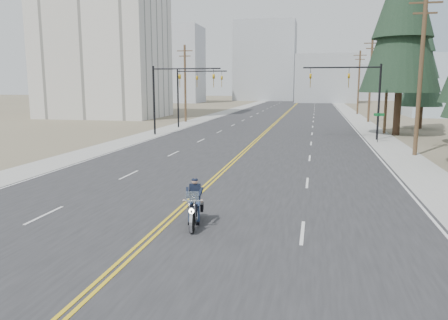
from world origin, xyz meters
The scene contains 22 objects.
ground_plane centered at (0.00, 0.00, 0.00)m, with size 400.00×400.00×0.00m, color #776D56.
road centered at (0.00, 70.00, 0.01)m, with size 20.00×200.00×0.01m, color #303033.
sidewalk_left centered at (-11.50, 70.00, 0.01)m, with size 3.00×200.00×0.01m, color #A5A5A0.
sidewalk_right centered at (11.50, 70.00, 0.01)m, with size 3.00×200.00×0.01m, color #A5A5A0.
traffic_mast_left centered at (-8.98, 32.00, 4.94)m, with size 7.10×0.26×7.00m.
traffic_mast_right centered at (8.98, 32.00, 4.94)m, with size 7.10×0.26×7.00m.
traffic_mast_far centered at (-9.31, 40.00, 4.87)m, with size 6.10×0.26×7.00m.
street_sign centered at (10.80, 30.00, 1.80)m, with size 0.90×0.06×2.62m.
utility_pole_b centered at (12.50, 23.00, 5.98)m, with size 2.20×0.30×11.50m.
utility_pole_c centered at (12.50, 38.00, 5.73)m, with size 2.20×0.30×11.00m.
utility_pole_d centered at (12.50, 53.00, 5.98)m, with size 2.20×0.30×11.50m.
utility_pole_e centered at (12.50, 70.00, 5.73)m, with size 2.20×0.30×11.00m.
utility_pole_left centered at (-12.50, 48.00, 5.48)m, with size 2.20×0.30×10.50m.
apartment_block centered at (-28.00, 55.00, 15.00)m, with size 18.00×14.00×30.00m, color silver.
haze_bldg_a centered at (-35.00, 115.00, 11.00)m, with size 14.00×12.00×22.00m, color #B7BCC6.
haze_bldg_b centered at (8.00, 125.00, 7.00)m, with size 18.00×14.00×14.00m, color #ADB2B7.
haze_bldg_d centered at (-12.00, 140.00, 13.00)m, with size 20.00×15.00×26.00m, color #ADB2B7.
haze_bldg_e centered at (25.00, 150.00, 6.00)m, with size 14.00×14.00×12.00m, color #B7BCC6.
haze_bldg_f centered at (-50.00, 130.00, 8.00)m, with size 12.00×12.00×16.00m, color #ADB2B7.
motorcyclist centered at (1.11, 4.03, 0.86)m, with size 0.94×2.20×1.72m, color black, non-canonical shape.
conifer_tall centered at (13.50, 36.96, 12.52)m, with size 7.85×7.85×21.81m.
conifer_far centered at (17.35, 44.75, 7.54)m, with size 4.91×4.91×13.14m.
Camera 1 is at (5.31, -10.72, 5.06)m, focal length 35.00 mm.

